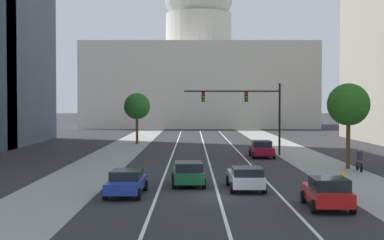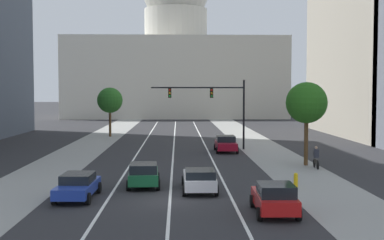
{
  "view_description": "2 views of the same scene",
  "coord_description": "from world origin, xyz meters",
  "px_view_note": "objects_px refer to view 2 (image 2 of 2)",
  "views": [
    {
      "loc": [
        -1.46,
        -29.83,
        5.12
      ],
      "look_at": [
        -1.41,
        28.62,
        3.29
      ],
      "focal_mm": 51.54,
      "sensor_mm": 36.0,
      "label": 1
    },
    {
      "loc": [
        0.43,
        -27.64,
        5.97
      ],
      "look_at": [
        2.01,
        29.18,
        2.68
      ],
      "focal_mm": 48.0,
      "sensor_mm": 36.0,
      "label": 2
    }
  ],
  "objects_px": {
    "car_white": "(199,179)",
    "cyclist": "(316,158)",
    "car_red": "(275,198)",
    "street_tree_mid_right": "(307,103)",
    "fire_hydrant": "(296,180)",
    "street_tree_mid_left": "(110,100)",
    "traffic_signal_mast": "(214,101)",
    "capitol_building": "(176,65)",
    "car_green": "(144,174)",
    "car_crimson": "(226,144)",
    "car_blue": "(78,185)"
  },
  "relations": [
    {
      "from": "car_white",
      "to": "cyclist",
      "type": "distance_m",
      "value": 12.65
    },
    {
      "from": "car_red",
      "to": "street_tree_mid_right",
      "type": "bearing_deg",
      "value": -17.61
    },
    {
      "from": "car_red",
      "to": "fire_hydrant",
      "type": "bearing_deg",
      "value": -19.42
    },
    {
      "from": "car_red",
      "to": "street_tree_mid_left",
      "type": "distance_m",
      "value": 44.24
    },
    {
      "from": "traffic_signal_mast",
      "to": "cyclist",
      "type": "bearing_deg",
      "value": -61.95
    },
    {
      "from": "car_white",
      "to": "cyclist",
      "type": "relative_size",
      "value": 2.61
    },
    {
      "from": "capitol_building",
      "to": "car_green",
      "type": "distance_m",
      "value": 87.33
    },
    {
      "from": "capitol_building",
      "to": "traffic_signal_mast",
      "type": "xyz_separation_m",
      "value": [
        4.12,
        -66.73,
        -6.84
      ]
    },
    {
      "from": "car_crimson",
      "to": "fire_hydrant",
      "type": "xyz_separation_m",
      "value": [
        2.61,
        -18.3,
        -0.35
      ]
    },
    {
      "from": "car_green",
      "to": "cyclist",
      "type": "height_order",
      "value": "cyclist"
    },
    {
      "from": "capitol_building",
      "to": "street_tree_mid_right",
      "type": "xyz_separation_m",
      "value": [
        10.64,
        -77.82,
        -6.82
      ]
    },
    {
      "from": "car_white",
      "to": "fire_hydrant",
      "type": "xyz_separation_m",
      "value": [
        6.0,
        1.16,
        -0.28
      ]
    },
    {
      "from": "car_white",
      "to": "street_tree_mid_right",
      "type": "bearing_deg",
      "value": -41.18
    },
    {
      "from": "car_green",
      "to": "traffic_signal_mast",
      "type": "relative_size",
      "value": 0.43
    },
    {
      "from": "cyclist",
      "to": "car_green",
      "type": "bearing_deg",
      "value": 120.41
    },
    {
      "from": "street_tree_mid_right",
      "to": "street_tree_mid_left",
      "type": "relative_size",
      "value": 1.05
    },
    {
      "from": "capitol_building",
      "to": "traffic_signal_mast",
      "type": "height_order",
      "value": "capitol_building"
    },
    {
      "from": "car_crimson",
      "to": "car_green",
      "type": "bearing_deg",
      "value": 159.48
    },
    {
      "from": "car_crimson",
      "to": "cyclist",
      "type": "distance_m",
      "value": 12.36
    },
    {
      "from": "car_blue",
      "to": "street_tree_mid_right",
      "type": "distance_m",
      "value": 20.33
    },
    {
      "from": "car_white",
      "to": "car_red",
      "type": "bearing_deg",
      "value": -149.63
    },
    {
      "from": "car_crimson",
      "to": "street_tree_mid_right",
      "type": "distance_m",
      "value": 11.42
    },
    {
      "from": "car_green",
      "to": "street_tree_mid_left",
      "type": "height_order",
      "value": "street_tree_mid_left"
    },
    {
      "from": "capitol_building",
      "to": "car_blue",
      "type": "height_order",
      "value": "capitol_building"
    },
    {
      "from": "car_white",
      "to": "street_tree_mid_right",
      "type": "distance_m",
      "value": 14.34
    },
    {
      "from": "car_green",
      "to": "fire_hydrant",
      "type": "relative_size",
      "value": 4.49
    },
    {
      "from": "capitol_building",
      "to": "car_green",
      "type": "relative_size",
      "value": 11.62
    },
    {
      "from": "traffic_signal_mast",
      "to": "fire_hydrant",
      "type": "bearing_deg",
      "value": -80.0
    },
    {
      "from": "car_red",
      "to": "car_blue",
      "type": "bearing_deg",
      "value": 70.47
    },
    {
      "from": "fire_hydrant",
      "to": "capitol_building",
      "type": "bearing_deg",
      "value": 95.06
    },
    {
      "from": "car_red",
      "to": "car_crimson",
      "type": "height_order",
      "value": "car_crimson"
    },
    {
      "from": "street_tree_mid_left",
      "to": "cyclist",
      "type": "bearing_deg",
      "value": -55.16
    },
    {
      "from": "car_blue",
      "to": "cyclist",
      "type": "distance_m",
      "value": 19.13
    },
    {
      "from": "car_white",
      "to": "fire_hydrant",
      "type": "height_order",
      "value": "car_white"
    },
    {
      "from": "street_tree_mid_right",
      "to": "car_red",
      "type": "bearing_deg",
      "value": -109.06
    },
    {
      "from": "car_green",
      "to": "traffic_signal_mast",
      "type": "height_order",
      "value": "traffic_signal_mast"
    },
    {
      "from": "fire_hydrant",
      "to": "car_crimson",
      "type": "bearing_deg",
      "value": 98.11
    },
    {
      "from": "capitol_building",
      "to": "car_white",
      "type": "xyz_separation_m",
      "value": [
        1.7,
        -88.2,
        -11.04
      ]
    },
    {
      "from": "cyclist",
      "to": "street_tree_mid_left",
      "type": "distance_m",
      "value": 33.96
    },
    {
      "from": "street_tree_mid_right",
      "to": "fire_hydrant",
      "type": "bearing_deg",
      "value": -107.68
    },
    {
      "from": "car_red",
      "to": "street_tree_mid_left",
      "type": "xyz_separation_m",
      "value": [
        -13.39,
        41.98,
        3.88
      ]
    },
    {
      "from": "capitol_building",
      "to": "street_tree_mid_right",
      "type": "relative_size",
      "value": 7.15
    },
    {
      "from": "traffic_signal_mast",
      "to": "street_tree_mid_right",
      "type": "relative_size",
      "value": 1.42
    },
    {
      "from": "car_white",
      "to": "capitol_building",
      "type": "bearing_deg",
      "value": 0.65
    },
    {
      "from": "car_crimson",
      "to": "traffic_signal_mast",
      "type": "distance_m",
      "value": 4.7
    },
    {
      "from": "car_red",
      "to": "car_green",
      "type": "bearing_deg",
      "value": 44.48
    },
    {
      "from": "car_white",
      "to": "street_tree_mid_left",
      "type": "distance_m",
      "value": 37.86
    },
    {
      "from": "capitol_building",
      "to": "fire_hydrant",
      "type": "xyz_separation_m",
      "value": [
        7.7,
        -87.04,
        -11.32
      ]
    },
    {
      "from": "car_green",
      "to": "fire_hydrant",
      "type": "xyz_separation_m",
      "value": [
        9.39,
        -0.41,
        -0.33
      ]
    },
    {
      "from": "street_tree_mid_right",
      "to": "car_blue",
      "type": "bearing_deg",
      "value": -142.29
    }
  ]
}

